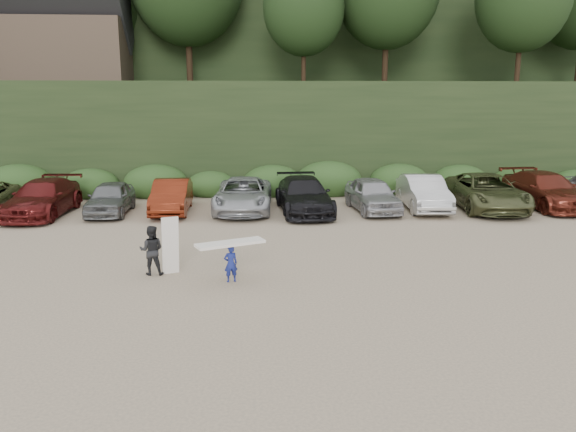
{
  "coord_description": "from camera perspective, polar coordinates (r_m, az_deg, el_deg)",
  "views": [
    {
      "loc": [
        -0.18,
        -15.3,
        5.25
      ],
      "look_at": [
        1.09,
        3.0,
        1.3
      ],
      "focal_mm": 35.0,
      "sensor_mm": 36.0,
      "label": 1
    }
  ],
  "objects": [
    {
      "name": "ground",
      "position": [
        16.17,
        -3.13,
        -6.81
      ],
      "size": [
        120.0,
        120.0,
        0.0
      ],
      "primitive_type": "plane",
      "color": "tan",
      "rests_on": "ground"
    },
    {
      "name": "hillside_backdrop",
      "position": [
        51.57,
        -4.27,
        18.77
      ],
      "size": [
        90.0,
        41.5,
        28.0
      ],
      "color": "black",
      "rests_on": "ground"
    },
    {
      "name": "parked_cars",
      "position": [
        25.76,
        0.1,
        2.15
      ],
      "size": [
        39.43,
        6.27,
        1.65
      ],
      "color": "#9E9DA2",
      "rests_on": "ground"
    },
    {
      "name": "child_surfer",
      "position": [
        16.1,
        -5.86,
        -3.94
      ],
      "size": [
        2.03,
        1.28,
        1.18
      ],
      "color": "navy",
      "rests_on": "ground"
    },
    {
      "name": "adult_surfer",
      "position": [
        17.16,
        -13.53,
        -3.35
      ],
      "size": [
        1.2,
        0.58,
        1.76
      ],
      "color": "black",
      "rests_on": "ground"
    }
  ]
}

